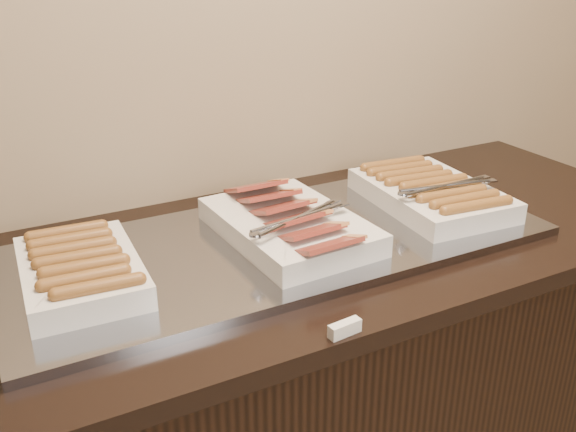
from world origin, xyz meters
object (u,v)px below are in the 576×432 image
Objects in this scene: counter at (280,406)px; dish_left at (80,270)px; dish_center at (289,224)px; dish_right at (432,192)px; warming_tray at (280,242)px.

counter is 6.22× the size of dish_left.
dish_left is at bearing 176.97° from dish_center.
dish_right is (0.40, 0.00, 0.00)m from dish_center.
dish_center is (0.45, -0.00, 0.00)m from dish_left.
dish_right is at bearing -2.59° from dish_center.
dish_left is at bearing -176.23° from dish_right.
counter is 1.72× the size of warming_tray.
dish_left is (-0.43, 0.00, 0.04)m from warming_tray.
warming_tray is 0.43m from dish_right.
dish_right is (0.42, -0.00, 0.50)m from counter.
dish_right reaches higher than warming_tray.
dish_right is at bearing -0.46° from counter.
dish_left is 0.82× the size of dish_right.
warming_tray is at bearing 2.84° from dish_left.
counter is at bearing -176.47° from dish_right.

